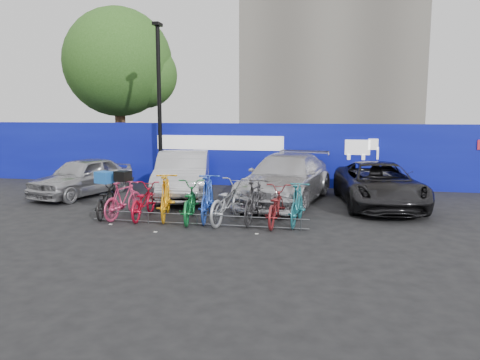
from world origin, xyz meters
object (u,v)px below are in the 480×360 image
(tree, at_px, (123,65))
(bike_8, at_px, (275,206))
(bike_5, at_px, (207,198))
(bike_3, at_px, (166,197))
(bike_1, at_px, (124,200))
(bike_4, at_px, (189,202))
(car_1, at_px, (183,175))
(bike_9, at_px, (297,204))
(bike_rack, at_px, (197,219))
(car_0, at_px, (83,177))
(bike_6, at_px, (227,201))
(car_3, at_px, (379,185))
(car_2, at_px, (286,178))
(bike_2, at_px, (143,201))
(lamppost, at_px, (159,100))
(bike_7, at_px, (255,201))
(bike_0, at_px, (105,200))

(tree, bearing_deg, bike_8, -49.48)
(bike_5, bearing_deg, bike_3, -3.31)
(bike_1, height_order, bike_5, bike_5)
(tree, xyz_separation_m, bike_4, (6.43, -10.21, -4.55))
(car_1, relative_size, bike_9, 2.61)
(bike_1, xyz_separation_m, bike_9, (4.63, 0.15, 0.03))
(bike_rack, height_order, car_0, car_0)
(bike_3, relative_size, bike_4, 1.02)
(bike_4, xyz_separation_m, bike_8, (2.26, 0.04, -0.03))
(tree, xyz_separation_m, bike_6, (7.43, -10.11, -4.52))
(bike_5, distance_m, bike_6, 0.56)
(car_1, bearing_deg, car_3, -15.56)
(car_2, relative_size, bike_6, 2.50)
(car_2, xyz_separation_m, bike_1, (-4.05, -3.11, -0.25))
(bike_9, bearing_deg, bike_2, 5.95)
(bike_rack, xyz_separation_m, bike_9, (2.46, 0.60, 0.37))
(lamppost, xyz_separation_m, bike_6, (3.86, -5.45, -2.72))
(bike_5, xyz_separation_m, bike_7, (1.27, -0.05, -0.04))
(bike_0, xyz_separation_m, bike_6, (3.41, 0.01, 0.08))
(bike_0, bearing_deg, bike_7, 167.96)
(car_1, distance_m, car_2, 3.43)
(car_0, height_order, bike_6, car_0)
(bike_1, bearing_deg, car_2, -131.70)
(lamppost, xyz_separation_m, bike_5, (3.30, -5.35, -2.67))
(bike_0, bearing_deg, bike_6, 167.36)
(car_2, height_order, bike_4, car_2)
(car_3, relative_size, bike_0, 2.70)
(bike_1, bearing_deg, bike_9, -167.32)
(tree, height_order, bike_8, tree)
(bike_2, relative_size, bike_4, 0.91)
(tree, relative_size, bike_0, 4.43)
(bike_3, bearing_deg, bike_rack, 136.58)
(bike_6, relative_size, bike_7, 1.11)
(bike_4, bearing_deg, bike_2, -13.28)
(car_3, xyz_separation_m, bike_2, (-6.35, -2.93, -0.19))
(lamppost, relative_size, bike_9, 3.44)
(car_0, xyz_separation_m, bike_4, (4.65, -2.86, -0.14))
(bike_9, bearing_deg, bike_rack, 18.58)
(bike_0, distance_m, bike_3, 1.73)
(car_0, height_order, car_3, car_3)
(lamppost, relative_size, bike_3, 3.05)
(bike_2, bearing_deg, car_0, -43.94)
(bike_1, bearing_deg, bike_4, -169.28)
(bike_2, xyz_separation_m, bike_9, (4.11, 0.09, 0.06))
(bike_4, bearing_deg, bike_0, -12.37)
(bike_1, xyz_separation_m, bike_7, (3.55, 0.14, 0.06))
(lamppost, xyz_separation_m, bike_9, (5.66, -5.40, -2.74))
(bike_5, xyz_separation_m, bike_6, (0.55, -0.10, -0.06))
(car_2, relative_size, bike_0, 2.96)
(bike_1, distance_m, bike_8, 4.09)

